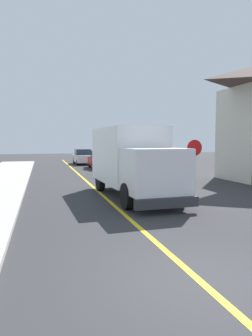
{
  "coord_description": "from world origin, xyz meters",
  "views": [
    {
      "loc": [
        -2.77,
        -4.78,
        2.57
      ],
      "look_at": [
        0.79,
        8.14,
        1.4
      ],
      "focal_mm": 32.96,
      "sensor_mm": 36.0,
      "label": 1
    }
  ],
  "objects_px": {
    "parked_car_far": "(83,157)",
    "parked_car_mid": "(100,160)",
    "box_truck": "(132,159)",
    "stop_sign": "(194,156)",
    "parked_car_near": "(118,166)"
  },
  "relations": [
    {
      "from": "parked_car_mid",
      "to": "parked_car_far",
      "type": "bearing_deg",
      "value": 98.87
    },
    {
      "from": "parked_car_mid",
      "to": "parked_car_far",
      "type": "height_order",
      "value": "same"
    },
    {
      "from": "box_truck",
      "to": "parked_car_far",
      "type": "xyz_separation_m",
      "value": [
        0.42,
        20.7,
        -0.97
      ]
    },
    {
      "from": "box_truck",
      "to": "parked_car_near",
      "type": "height_order",
      "value": "box_truck"
    },
    {
      "from": "parked_car_mid",
      "to": "stop_sign",
      "type": "relative_size",
      "value": 1.66
    },
    {
      "from": "parked_car_near",
      "to": "stop_sign",
      "type": "bearing_deg",
      "value": -77.24
    },
    {
      "from": "parked_car_mid",
      "to": "parked_car_far",
      "type": "relative_size",
      "value": 0.99
    },
    {
      "from": "box_truck",
      "to": "stop_sign",
      "type": "distance_m",
      "value": 3.04
    },
    {
      "from": "parked_car_mid",
      "to": "stop_sign",
      "type": "bearing_deg",
      "value": -83.68
    },
    {
      "from": "stop_sign",
      "to": "parked_car_far",
      "type": "bearing_deg",
      "value": 97.02
    },
    {
      "from": "parked_car_mid",
      "to": "stop_sign",
      "type": "height_order",
      "value": "stop_sign"
    },
    {
      "from": "stop_sign",
      "to": "parked_car_mid",
      "type": "bearing_deg",
      "value": 96.32
    },
    {
      "from": "parked_car_far",
      "to": "parked_car_mid",
      "type": "bearing_deg",
      "value": -81.13
    },
    {
      "from": "box_truck",
      "to": "parked_car_far",
      "type": "bearing_deg",
      "value": 88.83
    },
    {
      "from": "parked_car_near",
      "to": "parked_car_mid",
      "type": "bearing_deg",
      "value": 89.07
    }
  ]
}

